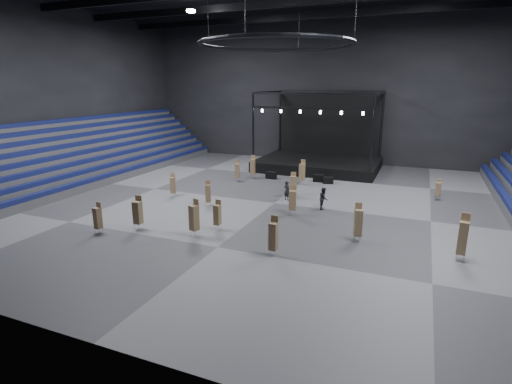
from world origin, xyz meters
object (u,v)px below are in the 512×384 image
at_px(chair_stack_9, 194,217).
at_px(chair_stack_3, 358,222).
at_px(chair_stack_6, 302,172).
at_px(crew_member, 324,198).
at_px(chair_stack_5, 253,166).
at_px(chair_stack_11, 217,214).
at_px(flight_case_right, 328,180).
at_px(chair_stack_12, 293,183).
at_px(man_center, 287,191).
at_px(flight_case_mid, 319,178).
at_px(chair_stack_2, 138,212).
at_px(chair_stack_7, 173,185).
at_px(chair_stack_1, 98,217).
at_px(stage, 320,156).
at_px(chair_stack_10, 438,189).
at_px(chair_stack_13, 463,237).
at_px(chair_stack_0, 237,170).
at_px(chair_stack_14, 273,236).
at_px(chair_stack_8, 208,193).
at_px(chair_stack_4, 293,200).
at_px(flight_case_left, 271,175).

bearing_deg(chair_stack_9, chair_stack_3, 36.46).
xyz_separation_m(chair_stack_3, chair_stack_6, (-7.67, 13.48, -0.00)).
bearing_deg(chair_stack_9, crew_member, 73.47).
relative_size(chair_stack_5, chair_stack_6, 0.98).
relative_size(chair_stack_3, chair_stack_11, 1.21).
relative_size(flight_case_right, chair_stack_9, 0.41).
distance_m(chair_stack_12, man_center, 1.62).
relative_size(chair_stack_3, chair_stack_6, 1.02).
xyz_separation_m(flight_case_mid, chair_stack_12, (-0.86, -6.27, 0.79)).
height_order(chair_stack_2, chair_stack_7, chair_stack_2).
relative_size(chair_stack_1, chair_stack_6, 0.86).
distance_m(chair_stack_2, crew_member, 14.65).
relative_size(chair_stack_5, chair_stack_11, 1.17).
bearing_deg(chair_stack_11, stage, 88.48).
relative_size(flight_case_mid, crew_member, 0.64).
height_order(chair_stack_2, chair_stack_3, chair_stack_3).
height_order(flight_case_mid, chair_stack_10, chair_stack_10).
xyz_separation_m(flight_case_right, chair_stack_2, (-9.43, -18.43, 0.94)).
xyz_separation_m(chair_stack_9, chair_stack_13, (16.34, 2.57, 0.11)).
bearing_deg(chair_stack_0, chair_stack_2, -104.75).
relative_size(chair_stack_13, chair_stack_14, 1.16).
bearing_deg(chair_stack_5, chair_stack_8, -95.08).
height_order(chair_stack_6, chair_stack_11, chair_stack_6).
distance_m(flight_case_mid, chair_stack_11, 17.09).
xyz_separation_m(chair_stack_2, chair_stack_13, (20.68, 2.97, 0.17)).
relative_size(flight_case_right, chair_stack_2, 0.43).
bearing_deg(crew_member, chair_stack_8, 96.59).
xyz_separation_m(chair_stack_7, chair_stack_14, (12.91, -8.68, 0.15)).
height_order(flight_case_mid, chair_stack_8, chair_stack_8).
height_order(stage, flight_case_right, stage).
height_order(chair_stack_4, crew_member, chair_stack_4).
bearing_deg(chair_stack_1, chair_stack_4, 47.09).
bearing_deg(chair_stack_10, chair_stack_14, -111.54).
bearing_deg(chair_stack_6, chair_stack_8, -107.92).
bearing_deg(chair_stack_14, chair_stack_13, 19.85).
xyz_separation_m(chair_stack_1, chair_stack_14, (12.40, 1.11, 0.13)).
xyz_separation_m(flight_case_left, flight_case_mid, (5.11, 0.61, 0.01)).
bearing_deg(flight_case_right, chair_stack_0, -164.68).
bearing_deg(chair_stack_9, chair_stack_11, 83.00).
height_order(chair_stack_11, chair_stack_13, chair_stack_13).
bearing_deg(chair_stack_1, chair_stack_9, 26.80).
bearing_deg(chair_stack_7, chair_stack_14, -53.71).
xyz_separation_m(chair_stack_3, chair_stack_11, (-9.48, -1.52, -0.20)).
relative_size(chair_stack_4, chair_stack_10, 1.31).
relative_size(chair_stack_3, chair_stack_5, 1.03).
bearing_deg(chair_stack_5, chair_stack_0, -126.43).
xyz_separation_m(chair_stack_4, chair_stack_7, (-11.68, 0.95, -0.15)).
xyz_separation_m(chair_stack_2, chair_stack_9, (4.34, 0.40, 0.05)).
height_order(flight_case_right, chair_stack_4, chair_stack_4).
bearing_deg(chair_stack_8, chair_stack_3, -35.90).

